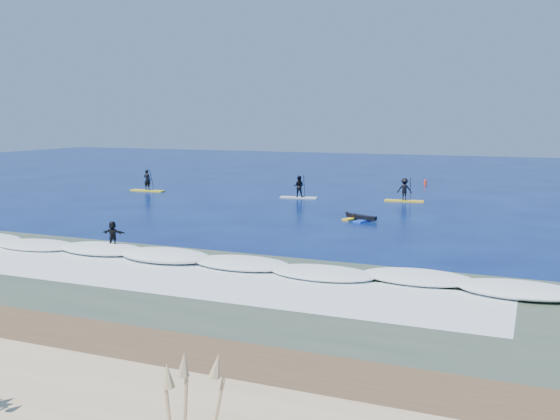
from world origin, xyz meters
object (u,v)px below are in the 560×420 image
at_px(prone_paddler_far, 364,219).
at_px(wave_surfer, 113,236).
at_px(prone_paddler_near, 355,217).
at_px(sup_paddler_center, 299,188).
at_px(sup_paddler_right, 404,191).
at_px(sup_paddler_left, 147,183).
at_px(marker_buoy, 425,182).

height_order(prone_paddler_far, wave_surfer, wave_surfer).
height_order(prone_paddler_near, prone_paddler_far, prone_paddler_far).
relative_size(sup_paddler_center, prone_paddler_far, 1.44).
relative_size(prone_paddler_far, wave_surfer, 1.12).
bearing_deg(prone_paddler_near, sup_paddler_right, 16.78).
bearing_deg(sup_paddler_right, prone_paddler_near, -104.46).
xyz_separation_m(sup_paddler_left, prone_paddler_far, (23.06, -8.69, -0.58)).
relative_size(sup_paddler_right, marker_buoy, 4.82).
distance_m(sup_paddler_right, wave_surfer, 26.83).
bearing_deg(wave_surfer, prone_paddler_far, 48.10).
distance_m(prone_paddler_far, wave_surfer, 17.10).
bearing_deg(sup_paddler_left, marker_buoy, 30.86).
bearing_deg(marker_buoy, sup_paddler_center, -119.62).
relative_size(sup_paddler_left, sup_paddler_center, 1.04).
relative_size(wave_surfer, marker_buoy, 3.01).
height_order(sup_paddler_center, wave_surfer, sup_paddler_center).
bearing_deg(sup_paddler_left, sup_paddler_center, 0.15).
height_order(prone_paddler_near, wave_surfer, wave_surfer).
bearing_deg(sup_paddler_right, sup_paddler_left, 177.84).
relative_size(sup_paddler_center, marker_buoy, 4.84).
bearing_deg(marker_buoy, sup_paddler_right, -87.86).
distance_m(sup_paddler_right, prone_paddler_far, 10.72).
distance_m(sup_paddler_center, marker_buoy, 16.71).
bearing_deg(marker_buoy, prone_paddler_far, -90.09).
bearing_deg(prone_paddler_near, marker_buoy, 22.20).
xyz_separation_m(sup_paddler_left, sup_paddler_right, (23.59, 2.00, 0.13)).
distance_m(sup_paddler_left, sup_paddler_right, 23.68).
relative_size(sup_paddler_left, sup_paddler_right, 1.04).
relative_size(sup_paddler_right, prone_paddler_near, 1.55).
height_order(sup_paddler_left, marker_buoy, sup_paddler_left).
xyz_separation_m(sup_paddler_left, sup_paddler_center, (14.85, 0.68, 0.10)).
distance_m(sup_paddler_left, wave_surfer, 26.58).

